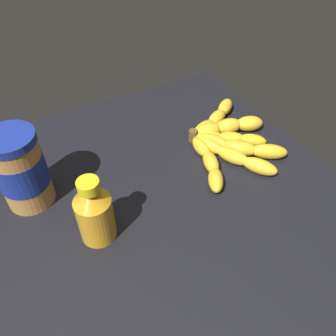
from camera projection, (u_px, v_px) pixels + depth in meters
ground_plane at (161, 202)px, 71.02cm from camera, size 72.78×75.79×4.98cm
banana_bunch at (227, 140)px, 79.18cm from camera, size 24.63×29.35×3.80cm
peanut_butter_jar at (21, 170)px, 62.95cm from camera, size 9.27×9.27×16.06cm
honey_bottle at (94, 212)px, 58.09cm from camera, size 6.45×6.45×13.78cm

